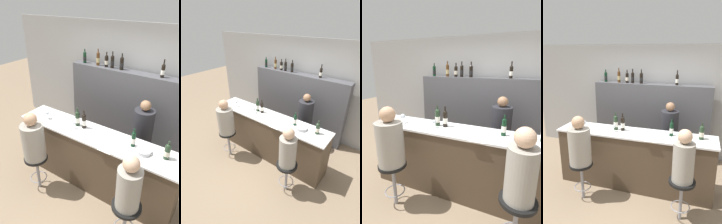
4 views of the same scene
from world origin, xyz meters
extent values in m
plane|color=#8C755B|center=(0.00, 0.00, 0.00)|extent=(16.00, 16.00, 0.00)
cube|color=#9E9E9E|center=(0.00, 1.79, 1.30)|extent=(6.40, 0.05, 2.60)
cube|color=#473828|center=(0.00, 0.26, 0.51)|extent=(2.79, 0.53, 1.03)
cube|color=white|center=(0.00, 0.26, 1.04)|extent=(2.83, 0.57, 0.03)
cube|color=#4C4C51|center=(0.00, 1.56, 0.87)|extent=(2.66, 0.28, 1.74)
cylinder|color=#233823|center=(-0.37, 0.32, 1.17)|extent=(0.08, 0.08, 0.23)
cylinder|color=white|center=(-0.37, 0.32, 1.16)|extent=(0.08, 0.08, 0.09)
sphere|color=#233823|center=(-0.37, 0.32, 1.29)|extent=(0.08, 0.08, 0.08)
cylinder|color=#233823|center=(-0.37, 0.32, 1.35)|extent=(0.02, 0.02, 0.08)
cylinder|color=black|center=(-0.24, 0.32, 1.17)|extent=(0.07, 0.07, 0.22)
cylinder|color=white|center=(-0.24, 0.32, 1.16)|extent=(0.07, 0.07, 0.09)
sphere|color=black|center=(-0.24, 0.32, 1.28)|extent=(0.07, 0.07, 0.07)
cylinder|color=black|center=(-0.24, 0.32, 1.34)|extent=(0.02, 0.02, 0.09)
cylinder|color=black|center=(0.64, 0.32, 1.16)|extent=(0.06, 0.06, 0.21)
cylinder|color=white|center=(0.64, 0.32, 1.15)|extent=(0.07, 0.07, 0.08)
sphere|color=black|center=(0.64, 0.32, 1.27)|extent=(0.06, 0.06, 0.06)
cylinder|color=black|center=(0.64, 0.32, 1.32)|extent=(0.02, 0.02, 0.07)
cylinder|color=#233823|center=(1.13, 0.32, 1.16)|extent=(0.08, 0.08, 0.19)
cylinder|color=beige|center=(1.13, 0.32, 1.15)|extent=(0.08, 0.08, 0.08)
sphere|color=#233823|center=(1.13, 0.32, 1.25)|extent=(0.08, 0.08, 0.08)
cylinder|color=#233823|center=(1.13, 0.32, 1.31)|extent=(0.02, 0.02, 0.07)
cylinder|color=black|center=(-1.11, 1.56, 1.84)|extent=(0.07, 0.07, 0.20)
cylinder|color=black|center=(-1.11, 1.56, 1.83)|extent=(0.07, 0.07, 0.08)
sphere|color=black|center=(-1.11, 1.56, 1.94)|extent=(0.07, 0.07, 0.07)
cylinder|color=black|center=(-1.11, 1.56, 1.99)|extent=(0.02, 0.02, 0.07)
cylinder|color=#4C2D14|center=(-0.78, 1.56, 1.86)|extent=(0.07, 0.07, 0.23)
cylinder|color=tan|center=(-0.78, 1.56, 1.85)|extent=(0.07, 0.07, 0.09)
sphere|color=#4C2D14|center=(-0.78, 1.56, 1.98)|extent=(0.07, 0.07, 0.07)
cylinder|color=#4C2D14|center=(-0.78, 1.56, 2.03)|extent=(0.02, 0.02, 0.08)
cylinder|color=black|center=(-0.58, 1.56, 1.84)|extent=(0.07, 0.07, 0.20)
cylinder|color=beige|center=(-0.58, 1.56, 1.83)|extent=(0.07, 0.07, 0.08)
sphere|color=black|center=(-0.58, 1.56, 1.94)|extent=(0.07, 0.07, 0.07)
cylinder|color=black|center=(-0.58, 1.56, 1.99)|extent=(0.02, 0.02, 0.08)
cylinder|color=black|center=(-0.44, 1.56, 1.85)|extent=(0.07, 0.07, 0.21)
cylinder|color=black|center=(-0.44, 1.56, 1.84)|extent=(0.07, 0.07, 0.09)
sphere|color=black|center=(-0.44, 1.56, 1.95)|extent=(0.07, 0.07, 0.07)
cylinder|color=black|center=(-0.44, 1.56, 2.02)|extent=(0.02, 0.02, 0.09)
cylinder|color=black|center=(-0.24, 1.56, 1.85)|extent=(0.07, 0.07, 0.21)
cylinder|color=black|center=(-0.24, 1.56, 1.84)|extent=(0.08, 0.08, 0.08)
sphere|color=black|center=(-0.24, 1.56, 1.95)|extent=(0.07, 0.07, 0.07)
cylinder|color=black|center=(-0.24, 1.56, 2.01)|extent=(0.02, 0.02, 0.09)
cylinder|color=black|center=(0.56, 1.56, 1.84)|extent=(0.06, 0.06, 0.20)
cylinder|color=white|center=(0.56, 1.56, 1.83)|extent=(0.07, 0.07, 0.08)
sphere|color=black|center=(0.56, 1.56, 1.95)|extent=(0.06, 0.06, 0.06)
cylinder|color=black|center=(0.56, 1.56, 2.01)|extent=(0.02, 0.02, 0.10)
cylinder|color=silver|center=(-0.95, 0.20, 1.06)|extent=(0.07, 0.07, 0.00)
cylinder|color=silver|center=(-0.95, 0.20, 1.10)|extent=(0.01, 0.01, 0.08)
sphere|color=silver|center=(-0.95, 0.20, 1.17)|extent=(0.08, 0.08, 0.08)
cylinder|color=silver|center=(-0.36, 0.20, 1.06)|extent=(0.07, 0.07, 0.00)
cylinder|color=silver|center=(-0.36, 0.20, 1.10)|extent=(0.01, 0.01, 0.07)
sphere|color=silver|center=(-0.36, 0.20, 1.16)|extent=(0.06, 0.06, 0.06)
cylinder|color=#B7B7BC|center=(0.84, 0.26, 1.09)|extent=(0.22, 0.22, 0.06)
cube|color=white|center=(0.37, 0.10, 1.06)|extent=(0.21, 0.30, 0.00)
cylinder|color=gray|center=(-0.73, -0.36, 0.31)|extent=(0.05, 0.05, 0.62)
torus|color=gray|center=(-0.73, -0.36, 0.22)|extent=(0.29, 0.29, 0.02)
cylinder|color=black|center=(-0.73, -0.36, 0.64)|extent=(0.39, 0.39, 0.04)
cylinder|color=gray|center=(-0.73, -0.36, 0.97)|extent=(0.36, 0.36, 0.61)
sphere|color=tan|center=(-0.73, -0.36, 1.38)|extent=(0.21, 0.21, 0.21)
cylinder|color=gray|center=(0.91, -0.36, 0.31)|extent=(0.05, 0.05, 0.62)
cylinder|color=black|center=(0.91, -0.36, 0.64)|extent=(0.39, 0.39, 0.04)
cylinder|color=gray|center=(0.91, -0.36, 0.95)|extent=(0.31, 0.31, 0.58)
sphere|color=#D8AD8C|center=(0.91, -0.36, 1.35)|extent=(0.20, 0.20, 0.20)
cylinder|color=#28282D|center=(0.51, 1.06, 0.64)|extent=(0.36, 0.36, 1.29)
sphere|color=#936B4C|center=(0.51, 1.06, 1.38)|extent=(0.18, 0.18, 0.18)
camera|label=1|loc=(1.60, -2.17, 3.01)|focal=35.00mm
camera|label=2|loc=(2.11, -2.38, 3.01)|focal=28.00mm
camera|label=3|loc=(0.89, -1.99, 2.00)|focal=28.00mm
camera|label=4|loc=(1.07, -3.19, 2.48)|focal=35.00mm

